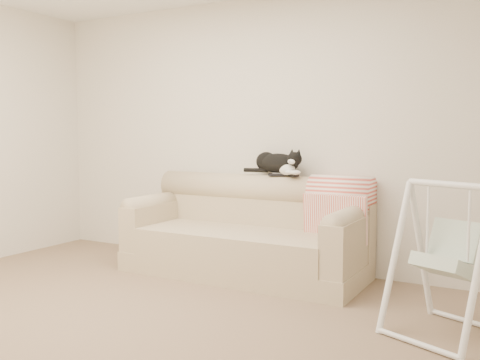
# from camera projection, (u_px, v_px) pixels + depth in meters

# --- Properties ---
(ground_plane) EXTENTS (5.00, 5.00, 0.00)m
(ground_plane) POSITION_uv_depth(u_px,v_px,m) (129.00, 327.00, 3.58)
(ground_plane) COLOR brown
(ground_plane) RESTS_ON ground
(room_shell) EXTENTS (5.04, 4.04, 2.60)m
(room_shell) POSITION_uv_depth(u_px,v_px,m) (124.00, 97.00, 3.44)
(room_shell) COLOR beige
(room_shell) RESTS_ON ground
(sofa) EXTENTS (2.20, 0.93, 0.90)m
(sofa) POSITION_uv_depth(u_px,v_px,m) (247.00, 235.00, 4.94)
(sofa) COLOR tan
(sofa) RESTS_ON ground
(remote_a) EXTENTS (0.19, 0.08, 0.03)m
(remote_a) POSITION_uv_depth(u_px,v_px,m) (278.00, 175.00, 4.98)
(remote_a) COLOR black
(remote_a) RESTS_ON sofa
(remote_b) EXTENTS (0.16, 0.14, 0.02)m
(remote_b) POSITION_uv_depth(u_px,v_px,m) (292.00, 175.00, 4.92)
(remote_b) COLOR black
(remote_b) RESTS_ON sofa
(tuxedo_cat) EXTENTS (0.63, 0.34, 0.25)m
(tuxedo_cat) POSITION_uv_depth(u_px,v_px,m) (278.00, 163.00, 5.01)
(tuxedo_cat) COLOR black
(tuxedo_cat) RESTS_ON sofa
(throw_blanket) EXTENTS (0.56, 0.38, 0.58)m
(throw_blanket) POSITION_uv_depth(u_px,v_px,m) (341.00, 198.00, 4.71)
(throw_blanket) COLOR #D14739
(throw_blanket) RESTS_ON sofa
(baby_swing) EXTENTS (0.81, 0.83, 1.00)m
(baby_swing) POSITION_uv_depth(u_px,v_px,m) (447.00, 259.00, 3.39)
(baby_swing) COLOR white
(baby_swing) RESTS_ON ground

